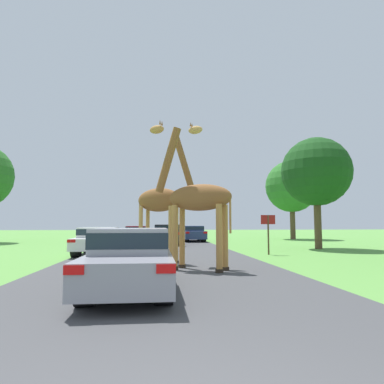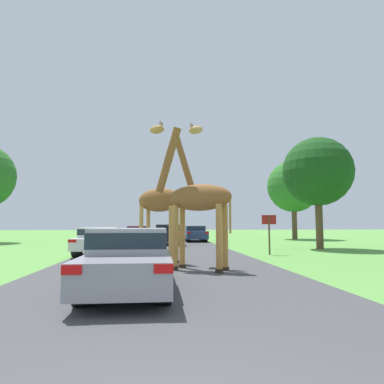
# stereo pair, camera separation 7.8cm
# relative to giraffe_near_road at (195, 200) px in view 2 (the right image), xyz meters

# --- Properties ---
(road) EXTENTS (7.85, 120.00, 0.00)m
(road) POSITION_rel_giraffe_near_road_xyz_m (-1.01, 20.91, -2.25)
(road) COLOR #424244
(road) RESTS_ON ground
(giraffe_near_road) EXTENTS (2.81, 1.93, 5.09)m
(giraffe_near_road) POSITION_rel_giraffe_near_road_xyz_m (0.00, 0.00, 0.00)
(giraffe_near_road) COLOR #B77F3D
(giraffe_near_road) RESTS_ON ground
(giraffe_companion) EXTENTS (2.56, 1.72, 5.26)m
(giraffe_companion) POSITION_rel_giraffe_near_road_xyz_m (-1.04, 1.99, 0.15)
(giraffe_companion) COLOR tan
(giraffe_companion) RESTS_ON ground
(car_lead_maroon) EXTENTS (1.74, 4.46, 1.37)m
(car_lead_maroon) POSITION_rel_giraffe_near_road_xyz_m (-1.82, -3.31, -1.53)
(car_lead_maroon) COLOR gray
(car_lead_maroon) RESTS_ON ground
(car_queue_right) EXTENTS (1.74, 3.99, 1.27)m
(car_queue_right) POSITION_rel_giraffe_near_road_xyz_m (-2.93, 17.65, -1.56)
(car_queue_right) COLOR maroon
(car_queue_right) RESTS_ON ground
(car_queue_left) EXTENTS (1.88, 4.29, 1.30)m
(car_queue_left) POSITION_rel_giraffe_near_road_xyz_m (-4.03, 5.93, -1.54)
(car_queue_left) COLOR silver
(car_queue_left) RESTS_ON ground
(car_far_ahead) EXTENTS (1.90, 4.32, 1.41)m
(car_far_ahead) POSITION_rel_giraffe_near_road_xyz_m (-0.51, 13.40, -1.50)
(car_far_ahead) COLOR black
(car_far_ahead) RESTS_ON ground
(car_verge_right) EXTENTS (1.73, 4.63, 1.29)m
(car_verge_right) POSITION_rel_giraffe_near_road_xyz_m (1.86, 17.86, -1.56)
(car_verge_right) COLOR navy
(car_verge_right) RESTS_ON ground
(tree_left_edge) EXTENTS (4.10, 4.10, 6.63)m
(tree_left_edge) POSITION_rel_giraffe_near_road_xyz_m (8.24, 8.33, 2.30)
(tree_left_edge) COLOR brown
(tree_left_edge) RESTS_ON ground
(tree_far_right) EXTENTS (4.99, 4.99, 7.57)m
(tree_far_right) POSITION_rel_giraffe_near_road_xyz_m (11.70, 20.52, 2.80)
(tree_far_right) COLOR brown
(tree_far_right) RESTS_ON ground
(sign_post) EXTENTS (0.70, 0.08, 1.89)m
(sign_post) POSITION_rel_giraffe_near_road_xyz_m (4.08, 4.96, -0.94)
(sign_post) COLOR #4C3823
(sign_post) RESTS_ON ground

